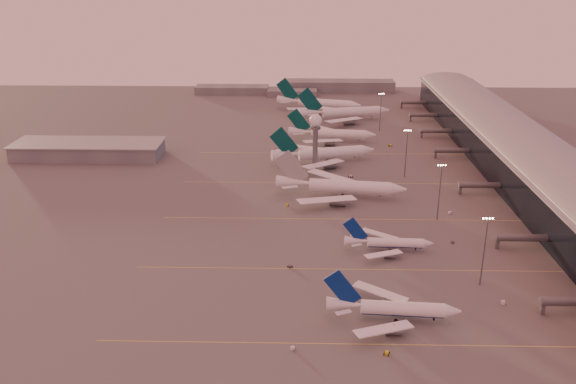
{
  "coord_description": "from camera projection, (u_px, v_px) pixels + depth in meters",
  "views": [
    {
      "loc": [
        -2.06,
        -181.14,
        100.53
      ],
      "look_at": [
        -7.59,
        60.12,
        10.03
      ],
      "focal_mm": 38.0,
      "sensor_mm": 36.0,
      "label": 1
    }
  ],
  "objects": [
    {
      "name": "gsv_truck_d",
      "position": [
        283.0,
        168.0,
        317.11
      ],
      "size": [
        3.13,
        5.06,
        1.92
      ],
      "color": "silver",
      "rests_on": "ground"
    },
    {
      "name": "narrowbody_mid",
      "position": [
        389.0,
        244.0,
        226.89
      ],
      "size": [
        33.82,
        26.98,
        13.21
      ],
      "color": "white",
      "rests_on": "ground"
    },
    {
      "name": "gsv_tug_near",
      "position": [
        387.0,
        353.0,
        166.91
      ],
      "size": [
        3.08,
        3.9,
        0.97
      ],
      "color": "yellow",
      "rests_on": "ground"
    },
    {
      "name": "distant_horizon",
      "position": [
        308.0,
        88.0,
        507.75
      ],
      "size": [
        165.0,
        37.5,
        9.0
      ],
      "color": "slate",
      "rests_on": "ground"
    },
    {
      "name": "gsv_tug_mid",
      "position": [
        290.0,
        266.0,
        214.92
      ],
      "size": [
        3.51,
        3.5,
        0.89
      ],
      "color": "#56595B",
      "rests_on": "ground"
    },
    {
      "name": "mast_a",
      "position": [
        484.0,
        248.0,
        198.74
      ],
      "size": [
        3.6,
        0.56,
        25.0
      ],
      "color": "#5B5E63",
      "rests_on": "ground"
    },
    {
      "name": "gsv_truck_c",
      "position": [
        288.0,
        204.0,
        269.64
      ],
      "size": [
        4.3,
        4.78,
        1.92
      ],
      "color": "yellow",
      "rests_on": "ground"
    },
    {
      "name": "taxiway_markings",
      "position": [
        377.0,
        218.0,
        256.59
      ],
      "size": [
        180.0,
        185.25,
        0.02
      ],
      "color": "#EDD653",
      "rests_on": "ground"
    },
    {
      "name": "gsv_catering_b",
      "position": [
        451.0,
        209.0,
        260.31
      ],
      "size": [
        6.11,
        4.45,
        4.59
      ],
      "color": "silver",
      "rests_on": "ground"
    },
    {
      "name": "mast_b",
      "position": [
        440.0,
        189.0,
        250.29
      ],
      "size": [
        3.6,
        0.56,
        25.0
      ],
      "color": "#5B5E63",
      "rests_on": "ground"
    },
    {
      "name": "widebody_white",
      "position": [
        341.0,
        189.0,
        279.14
      ],
      "size": [
        60.5,
        48.18,
        21.34
      ],
      "color": "white",
      "rests_on": "ground"
    },
    {
      "name": "gsv_tug_hangar",
      "position": [
        390.0,
        145.0,
        357.76
      ],
      "size": [
        4.27,
        3.02,
        1.12
      ],
      "color": "yellow",
      "rests_on": "ground"
    },
    {
      "name": "mast_c",
      "position": [
        406.0,
        151.0,
        301.88
      ],
      "size": [
        3.6,
        0.56,
        25.0
      ],
      "color": "#5B5E63",
      "rests_on": "ground"
    },
    {
      "name": "gsv_truck_a",
      "position": [
        294.0,
        346.0,
        168.89
      ],
      "size": [
        5.63,
        4.42,
        2.18
      ],
      "color": "silver",
      "rests_on": "ground"
    },
    {
      "name": "hangar",
      "position": [
        89.0,
        149.0,
        336.93
      ],
      "size": [
        82.0,
        27.0,
        8.5
      ],
      "color": "slate",
      "rests_on": "ground"
    },
    {
      "name": "ground",
      "position": [
        306.0,
        283.0,
        204.81
      ],
      "size": [
        700.0,
        700.0,
        0.0
      ],
      "primitive_type": "plane",
      "color": "#504E4E",
      "rests_on": "ground"
    },
    {
      "name": "mast_d",
      "position": [
        381.0,
        110.0,
        386.17
      ],
      "size": [
        3.6,
        0.56,
        25.0
      ],
      "color": "#5B5E63",
      "rests_on": "ground"
    },
    {
      "name": "radar_tower",
      "position": [
        315.0,
        131.0,
        309.68
      ],
      "size": [
        6.4,
        6.4,
        31.1
      ],
      "color": "#5B5E63",
      "rests_on": "ground"
    },
    {
      "name": "narrowbody_near",
      "position": [
        393.0,
        310.0,
        182.37
      ],
      "size": [
        41.19,
        32.8,
        16.09
      ],
      "color": "white",
      "rests_on": "ground"
    },
    {
      "name": "gsv_catering_a",
      "position": [
        504.0,
        298.0,
        191.01
      ],
      "size": [
        5.83,
        3.23,
        4.56
      ],
      "color": "silver",
      "rests_on": "ground"
    },
    {
      "name": "greentail_a",
      "position": [
        324.0,
        156.0,
        327.93
      ],
      "size": [
        57.33,
        45.71,
        21.28
      ],
      "color": "white",
      "rests_on": "ground"
    },
    {
      "name": "greentail_d",
      "position": [
        319.0,
        105.0,
        443.58
      ],
      "size": [
        62.03,
        49.49,
        22.96
      ],
      "color": "white",
      "rests_on": "ground"
    },
    {
      "name": "greentail_b",
      "position": [
        332.0,
        136.0,
        367.27
      ],
      "size": [
        53.67,
        43.14,
        19.51
      ],
      "color": "white",
      "rests_on": "ground"
    },
    {
      "name": "greentail_c",
      "position": [
        345.0,
        114.0,
        415.8
      ],
      "size": [
        64.54,
        51.61,
        23.71
      ],
      "color": "white",
      "rests_on": "ground"
    },
    {
      "name": "gsv_truck_b",
      "position": [
        453.0,
        241.0,
        233.49
      ],
      "size": [
        5.49,
        3.8,
        2.09
      ],
      "color": "#56595B",
      "rests_on": "ground"
    },
    {
      "name": "gsv_tug_far",
      "position": [
        351.0,
        176.0,
        305.75
      ],
      "size": [
        4.51,
        4.13,
        1.11
      ],
      "color": "silver",
      "rests_on": "ground"
    },
    {
      "name": "terminal",
      "position": [
        523.0,
        158.0,
        301.86
      ],
      "size": [
        57.0,
        362.0,
        23.04
      ],
      "color": "black",
      "rests_on": "ground"
    }
  ]
}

